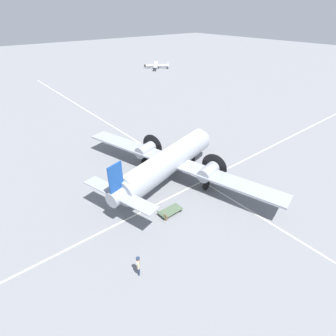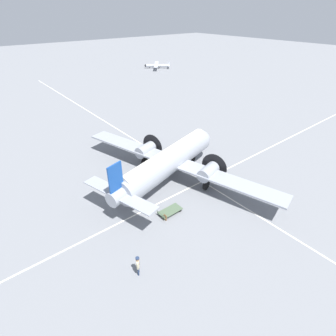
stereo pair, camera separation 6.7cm
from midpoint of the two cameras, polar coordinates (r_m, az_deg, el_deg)
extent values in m
plane|color=slate|center=(29.93, 0.06, -2.74)|extent=(300.00, 300.00, 0.00)
cube|color=silver|center=(31.56, 4.21, -0.85)|extent=(120.00, 0.16, 0.01)
cube|color=silver|center=(28.34, 3.35, -5.01)|extent=(0.16, 120.00, 0.01)
cylinder|color=#9399A3|center=(28.66, 0.07, 1.21)|extent=(6.24, 14.41, 2.59)
cylinder|color=silver|center=(28.30, 0.07, 2.46)|extent=(5.31, 13.54, 1.81)
sphere|color=#9399A3|center=(34.02, 7.14, 6.10)|extent=(2.46, 2.46, 2.46)
cylinder|color=#9399A3|center=(24.13, -9.92, -5.45)|extent=(2.10, 3.05, 1.42)
cube|color=#194799|center=(22.82, -11.24, -2.43)|extent=(0.55, 1.54, 2.97)
cube|color=#9399A3|center=(23.87, -10.53, -5.60)|extent=(8.18, 3.47, 0.10)
cube|color=#9399A3|center=(29.55, 1.25, 1.50)|extent=(25.00, 8.84, 0.20)
cylinder|color=#9399A3|center=(32.04, -4.84, 3.95)|extent=(2.01, 2.72, 1.42)
cylinder|color=black|center=(32.94, -3.34, 4.83)|extent=(2.89, 0.82, 2.99)
sphere|color=black|center=(33.03, -3.21, 4.91)|extent=(0.50, 0.50, 0.50)
cylinder|color=#9399A3|center=(27.88, 8.81, -0.87)|extent=(2.01, 2.72, 1.42)
cylinder|color=black|center=(28.91, 10.07, 0.28)|extent=(2.89, 0.82, 2.99)
sphere|color=black|center=(29.01, 10.18, 0.38)|extent=(0.50, 0.50, 0.50)
cylinder|color=#4C4C51|center=(32.37, -5.04, 2.13)|extent=(0.18, 0.18, 0.97)
cylinder|color=black|center=(32.61, -5.00, 1.39)|extent=(0.58, 1.14, 1.10)
cylinder|color=#4C4C51|center=(28.27, 8.41, -2.89)|extent=(0.18, 0.18, 0.97)
cylinder|color=black|center=(28.54, 8.33, -3.69)|extent=(0.58, 1.14, 1.10)
cylinder|color=#4C4C51|center=(33.52, 5.64, 2.72)|extent=(0.14, 0.14, 0.88)
cylinder|color=black|center=(33.74, 5.60, 2.06)|extent=(0.36, 0.72, 0.70)
cylinder|color=navy|center=(20.80, -6.35, -20.93)|extent=(0.12, 0.12, 0.83)
cylinder|color=navy|center=(20.65, -6.38, -21.46)|extent=(0.12, 0.12, 0.83)
cube|color=beige|center=(20.16, -6.49, -19.94)|extent=(0.43, 0.39, 0.62)
sphere|color=#8C6647|center=(19.81, -6.57, -19.13)|extent=(0.28, 0.28, 0.28)
cylinder|color=beige|center=(20.34, -6.45, -19.46)|extent=(0.10, 0.10, 0.59)
cylinder|color=beige|center=(20.03, -6.51, -20.55)|extent=(0.10, 0.10, 0.59)
cube|color=maroon|center=(20.09, -6.20, -19.81)|extent=(0.05, 0.04, 0.40)
cylinder|color=navy|center=(19.72, -6.59, -18.92)|extent=(0.40, 0.40, 0.07)
cube|color=brown|center=(24.65, -0.55, -10.74)|extent=(0.35, 0.14, 0.54)
cube|color=#4A3520|center=(24.45, -0.55, -10.21)|extent=(0.13, 0.10, 0.02)
cube|color=#4C6047|center=(25.33, 0.55, -9.27)|extent=(1.18, 2.34, 0.04)
cube|color=#4C6047|center=(24.64, -1.49, -9.93)|extent=(1.16, 0.05, 0.04)
cylinder|color=#4C6047|center=(25.04, -2.28, -9.48)|extent=(0.04, 0.04, 0.22)
cylinder|color=#4C6047|center=(24.39, -0.68, -10.79)|extent=(0.04, 0.04, 0.22)
cylinder|color=black|center=(26.14, 1.39, -8.21)|extent=(0.06, 0.28, 0.28)
cylinder|color=black|center=(25.62, 2.76, -9.23)|extent=(0.06, 0.28, 0.28)
cylinder|color=black|center=(25.29, -1.69, -9.84)|extent=(0.06, 0.28, 0.28)
cylinder|color=black|center=(24.75, -0.34, -10.93)|extent=(0.06, 0.28, 0.28)
cylinder|color=#B7BCC6|center=(91.73, -2.25, 21.38)|extent=(5.35, 6.36, 0.91)
sphere|color=black|center=(91.95, -4.84, 21.33)|extent=(0.82, 0.82, 0.82)
cube|color=#B7BCC6|center=(91.68, -2.53, 21.63)|extent=(9.41, 7.87, 0.08)
cube|color=#B7BCC6|center=(91.56, 0.19, 21.85)|extent=(0.46, 0.55, 1.18)
cube|color=#B7BCC6|center=(91.66, 0.19, 21.48)|extent=(3.19, 2.72, 0.04)
cylinder|color=black|center=(91.98, -4.00, 20.94)|extent=(0.24, 0.27, 0.28)
cylinder|color=#4C4C51|center=(91.96, -4.00, 21.01)|extent=(0.06, 0.06, 0.21)
cylinder|color=black|center=(91.03, -1.98, 20.88)|extent=(0.24, 0.27, 0.28)
cylinder|color=#4C4C51|center=(91.01, -1.98, 20.95)|extent=(0.06, 0.06, 0.21)
cylinder|color=black|center=(92.65, -1.95, 21.07)|extent=(0.24, 0.27, 0.28)
cylinder|color=#4C4C51|center=(92.63, -1.95, 21.14)|extent=(0.06, 0.06, 0.21)
camera|label=1|loc=(0.03, -89.93, 0.04)|focal=28.00mm
camera|label=2|loc=(0.03, 90.07, -0.04)|focal=28.00mm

